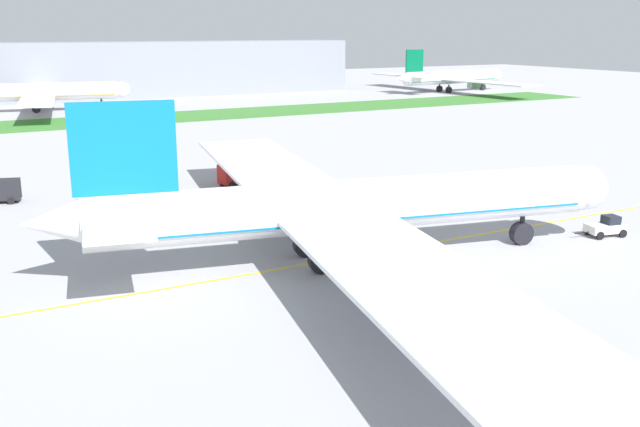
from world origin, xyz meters
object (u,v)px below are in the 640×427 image
pushback_tug (606,227)px  parked_airliner_far_right (44,92)px  service_truck_baggage_loader (233,174)px  airliner_foreground (343,207)px  service_truck_fuel_bowser (0,190)px  parked_airliner_far_outer (450,78)px  ground_crew_marshaller_front (418,332)px  ground_crew_wingwalker_port (547,367)px

pushback_tug → parked_airliner_far_right: 164.37m
service_truck_baggage_loader → airliner_foreground: bearing=-96.6°
service_truck_fuel_bowser → service_truck_baggage_loader: bearing=-8.3°
service_truck_baggage_loader → parked_airliner_far_outer: 171.38m
parked_airliner_far_outer → pushback_tug: bearing=-123.5°
ground_crew_marshaller_front → airliner_foreground: bearing=75.0°
ground_crew_wingwalker_port → parked_airliner_far_right: (-2.39, 182.51, 4.33)m
service_truck_baggage_loader → parked_airliner_far_right: 116.26m
service_truck_baggage_loader → pushback_tug: bearing=-60.2°
airliner_foreground → service_truck_baggage_loader: size_ratio=18.41×
ground_crew_marshaller_front → service_truck_baggage_loader: bearing=80.5°
ground_crew_wingwalker_port → parked_airliner_far_right: size_ratio=0.02×
airliner_foreground → service_truck_fuel_bowser: (-26.49, 43.20, -3.87)m
ground_crew_wingwalker_port → parked_airliner_far_right: 182.58m
ground_crew_marshaller_front → service_truck_baggage_loader: (9.66, 58.04, 0.75)m
airliner_foreground → service_truck_fuel_bowser: airliner_foreground is taller
airliner_foreground → ground_crew_marshaller_front: airliner_foreground is taller
parked_airliner_far_right → service_truck_fuel_bowser: bearing=-101.7°
service_truck_fuel_bowser → pushback_tug: bearing=-41.1°
parked_airliner_far_outer → service_truck_fuel_bowser: bearing=-146.2°
parked_airliner_far_outer → airliner_foreground: bearing=-131.7°
ground_crew_wingwalker_port → pushback_tug: bearing=34.8°
ground_crew_marshaller_front → parked_airliner_far_outer: size_ratio=0.02×
service_truck_fuel_bowser → parked_airliner_far_right: bearing=78.3°
service_truck_baggage_loader → service_truck_fuel_bowser: service_truck_baggage_loader is taller
ground_crew_marshaller_front → parked_airliner_far_outer: parked_airliner_far_outer is taller
ground_crew_wingwalker_port → service_truck_baggage_loader: bearing=85.2°
airliner_foreground → pushback_tug: airliner_foreground is taller
pushback_tug → service_truck_fuel_bowser: bearing=138.9°
pushback_tug → service_truck_baggage_loader: (-25.67, 44.90, 0.66)m
airliner_foreground → ground_crew_wingwalker_port: 28.29m
parked_airliner_far_outer → parked_airliner_far_right: bearing=178.4°
service_truck_baggage_loader → parked_airliner_far_right: size_ratio=0.07×
service_truck_baggage_loader → service_truck_fuel_bowser: size_ratio=0.96×
ground_crew_marshaller_front → parked_airliner_far_right: 174.04m
pushback_tug → parked_airliner_far_right: size_ratio=0.08×
service_truck_baggage_loader → parked_airliner_far_outer: bearing=40.8°
ground_crew_wingwalker_port → airliner_foreground: bearing=87.8°
ground_crew_marshaller_front → parked_airliner_far_right: size_ratio=0.02×
ground_crew_wingwalker_port → parked_airliner_far_outer: (135.27, 178.55, 4.23)m
parked_airliner_far_right → service_truck_baggage_loader: bearing=-86.1°
pushback_tug → parked_airliner_far_right: parked_airliner_far_right is taller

